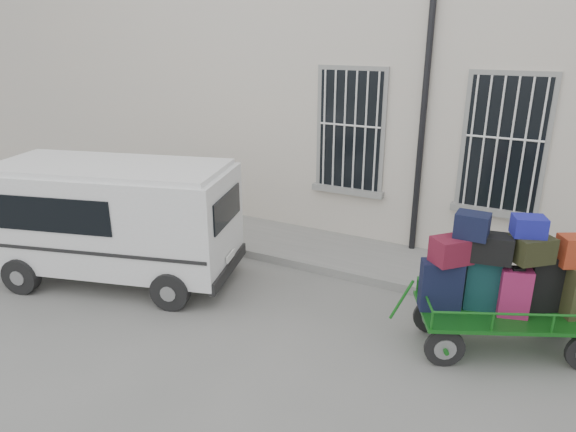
# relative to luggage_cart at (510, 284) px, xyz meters

# --- Properties ---
(ground) EXTENTS (80.00, 80.00, 0.00)m
(ground) POSITION_rel_luggage_cart_xyz_m (-2.82, -0.41, -0.98)
(ground) COLOR slate
(ground) RESTS_ON ground
(building) EXTENTS (24.00, 5.15, 6.00)m
(building) POSITION_rel_luggage_cart_xyz_m (-2.82, 5.09, 2.02)
(building) COLOR beige
(building) RESTS_ON ground
(sidewalk) EXTENTS (24.00, 1.70, 0.15)m
(sidewalk) POSITION_rel_luggage_cart_xyz_m (-2.82, 1.79, -0.90)
(sidewalk) COLOR gray
(sidewalk) RESTS_ON ground
(luggage_cart) EXTENTS (2.62, 1.87, 1.90)m
(luggage_cart) POSITION_rel_luggage_cart_xyz_m (0.00, 0.00, 0.00)
(luggage_cart) COLOR black
(luggage_cart) RESTS_ON ground
(van) EXTENTS (4.28, 2.70, 2.01)m
(van) POSITION_rel_luggage_cart_xyz_m (-6.04, -0.77, 0.17)
(van) COLOR silver
(van) RESTS_ON ground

